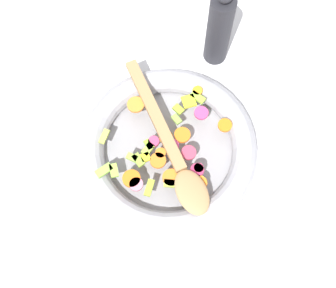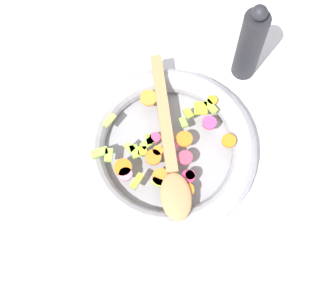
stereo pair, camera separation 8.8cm
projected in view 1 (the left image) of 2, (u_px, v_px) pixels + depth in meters
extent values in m
plane|color=silver|center=(168.00, 153.00, 0.93)|extent=(4.00, 4.00, 0.00)
cylinder|color=gray|center=(168.00, 152.00, 0.93)|extent=(0.30, 0.30, 0.01)
torus|color=#9E9EA5|center=(168.00, 149.00, 0.91)|extent=(0.35, 0.35, 0.05)
cylinder|color=orange|center=(131.00, 179.00, 0.86)|extent=(0.04, 0.04, 0.01)
cylinder|color=orange|center=(158.00, 161.00, 0.87)|extent=(0.03, 0.03, 0.01)
cylinder|color=orange|center=(160.00, 153.00, 0.88)|extent=(0.03, 0.03, 0.01)
cylinder|color=orange|center=(199.00, 183.00, 0.86)|extent=(0.04, 0.04, 0.01)
cylinder|color=orange|center=(136.00, 105.00, 0.91)|extent=(0.04, 0.04, 0.01)
cylinder|color=orange|center=(197.00, 91.00, 0.92)|extent=(0.02, 0.02, 0.01)
cylinder|color=orange|center=(171.00, 178.00, 0.86)|extent=(0.04, 0.04, 0.01)
cylinder|color=orange|center=(225.00, 125.00, 0.90)|extent=(0.04, 0.04, 0.01)
cylinder|color=orange|center=(182.00, 135.00, 0.89)|extent=(0.04, 0.04, 0.01)
cylinder|color=orange|center=(166.00, 137.00, 0.89)|extent=(0.03, 0.03, 0.01)
cube|color=#95C443|center=(132.00, 157.00, 0.87)|extent=(0.02, 0.02, 0.01)
cube|color=#80BF30|center=(148.00, 145.00, 0.88)|extent=(0.02, 0.02, 0.01)
cube|color=#9CC443|center=(148.00, 149.00, 0.88)|extent=(0.03, 0.01, 0.01)
cube|color=#85AF46|center=(177.00, 119.00, 0.90)|extent=(0.02, 0.02, 0.01)
cube|color=#8CC247|center=(104.00, 170.00, 0.86)|extent=(0.03, 0.03, 0.01)
cube|color=#A7CD3E|center=(169.00, 183.00, 0.86)|extent=(0.02, 0.02, 0.01)
cube|color=#97C946|center=(114.00, 170.00, 0.86)|extent=(0.03, 0.03, 0.01)
cube|color=#86AF3B|center=(138.00, 160.00, 0.87)|extent=(0.02, 0.03, 0.01)
cube|color=#B2C44D|center=(104.00, 136.00, 0.89)|extent=(0.03, 0.02, 0.01)
cube|color=#98C73C|center=(198.00, 97.00, 0.92)|extent=(0.01, 0.03, 0.01)
cube|color=#98AE32|center=(149.00, 188.00, 0.85)|extent=(0.03, 0.02, 0.01)
cube|color=#93AE30|center=(178.00, 109.00, 0.91)|extent=(0.02, 0.02, 0.01)
cylinder|color=#D73964|center=(199.00, 168.00, 0.87)|extent=(0.03, 0.03, 0.01)
cylinder|color=#DC4886|center=(171.00, 147.00, 0.88)|extent=(0.03, 0.03, 0.01)
cylinder|color=#E2417D|center=(201.00, 113.00, 0.91)|extent=(0.03, 0.03, 0.01)
cylinder|color=#CA2E5A|center=(197.00, 170.00, 0.86)|extent=(0.04, 0.04, 0.01)
cylinder|color=#C83E59|center=(189.00, 153.00, 0.88)|extent=(0.04, 0.04, 0.01)
cylinder|color=pink|center=(135.00, 184.00, 0.85)|extent=(0.04, 0.04, 0.01)
cylinder|color=#CC3F6C|center=(154.00, 141.00, 0.88)|extent=(0.03, 0.03, 0.01)
cube|color=yellow|center=(189.00, 101.00, 0.91)|extent=(0.04, 0.04, 0.01)
cube|color=gold|center=(145.00, 157.00, 0.87)|extent=(0.02, 0.02, 0.01)
cube|color=#A87F51|center=(155.00, 114.00, 0.89)|extent=(0.14, 0.22, 0.01)
ellipsoid|color=#A87F51|center=(192.00, 192.00, 0.84)|extent=(0.09, 0.11, 0.01)
cylinder|color=#232328|center=(219.00, 30.00, 0.93)|extent=(0.05, 0.05, 0.18)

